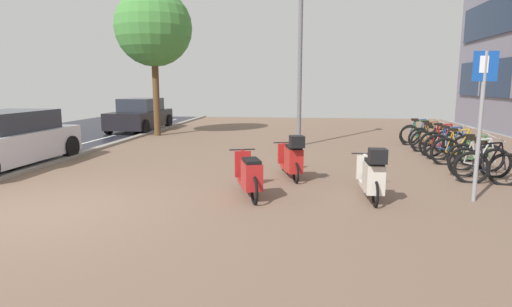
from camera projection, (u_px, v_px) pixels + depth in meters
name	position (u px, v px, depth m)	size (l,w,h in m)	color
ground	(129.00, 217.00, 6.56)	(21.00, 40.00, 0.13)	black
bicycle_rack_00	(488.00, 168.00, 8.56)	(1.32, 0.48, 0.97)	black
bicycle_rack_01	(479.00, 162.00, 9.23)	(1.35, 0.48, 0.96)	black
bicycle_rack_02	(475.00, 157.00, 9.89)	(1.30, 0.48, 0.95)	black
bicycle_rack_03	(459.00, 151.00, 10.58)	(1.41, 0.48, 1.02)	black
bicycle_rack_04	(451.00, 147.00, 11.25)	(1.41, 0.48, 1.02)	black
bicycle_rack_05	(443.00, 144.00, 11.93)	(1.40, 0.48, 1.03)	black
bicycle_rack_06	(433.00, 141.00, 12.62)	(1.36, 0.48, 0.97)	black
bicycle_rack_07	(430.00, 138.00, 13.29)	(1.34, 0.48, 0.98)	black
bicycle_rack_08	(420.00, 136.00, 13.98)	(1.30, 0.48, 0.97)	black
bicycle_rack_09	(419.00, 134.00, 14.65)	(1.31, 0.48, 0.93)	black
scooter_near	(372.00, 175.00, 7.35)	(0.52, 1.81, 1.02)	black
scooter_mid	(249.00, 175.00, 7.58)	(0.80, 1.73, 0.80)	black
scooter_far	(292.00, 158.00, 9.02)	(0.75, 1.71, 1.02)	black
parked_car_near	(2.00, 141.00, 10.23)	(1.95, 4.17, 1.39)	silver
parked_car_far	(141.00, 115.00, 18.65)	(1.79, 3.97, 1.43)	black
parking_sign	(481.00, 111.00, 7.09)	(0.40, 0.07, 2.59)	gray
lamp_post	(300.00, 38.00, 13.43)	(0.20, 0.52, 6.43)	slate
street_tree	(154.00, 28.00, 16.14)	(2.98, 2.98, 5.72)	brown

